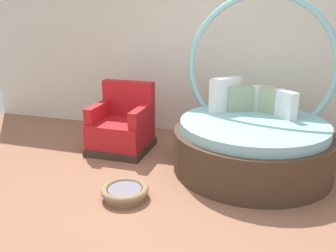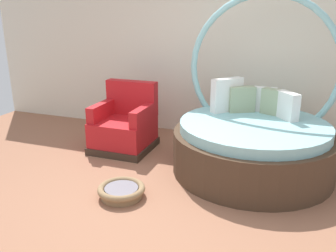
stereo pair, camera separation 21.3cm
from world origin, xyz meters
name	(u,v)px [view 2 (the right image)]	position (x,y,z in m)	size (l,w,h in m)	color
ground_plane	(155,209)	(0.00, 0.00, -0.01)	(8.00, 8.00, 0.02)	#936047
back_wall	(215,51)	(0.00, 2.47, 1.32)	(8.00, 0.12, 2.65)	silver
round_daybed	(253,137)	(0.79, 1.30, 0.42)	(1.93, 1.93, 2.15)	#473323
red_armchair	(125,126)	(-1.03, 1.39, 0.33)	(0.80, 0.80, 0.94)	#38281E
pet_basket	(121,191)	(-0.42, 0.09, 0.07)	(0.51, 0.51, 0.13)	#8E704C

